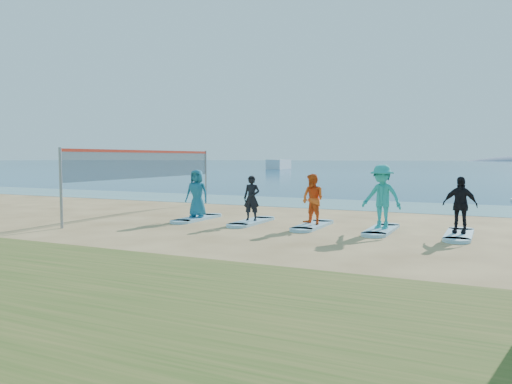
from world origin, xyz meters
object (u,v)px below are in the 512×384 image
at_px(volleyball_net, 148,165).
at_px(student_3, 382,197).
at_px(student_1, 252,198).
at_px(surfboard_0, 197,218).
at_px(student_2, 313,199).
at_px(student_4, 460,205).
at_px(student_0, 197,193).
at_px(surfboard_1, 252,222).
at_px(surfboard_3, 381,230).
at_px(surfboard_4, 459,235).
at_px(boat_offshore_a, 279,169).
at_px(surfboard_2, 313,226).

xyz_separation_m(volleyball_net, student_3, (9.20, -0.87, -0.87)).
distance_m(volleyball_net, student_1, 5.10).
height_order(surfboard_0, student_2, student_2).
relative_size(surfboard_0, student_4, 1.40).
bearing_deg(student_0, student_4, -8.05).
relative_size(volleyball_net, student_1, 6.05).
relative_size(surfboard_1, student_3, 1.16).
bearing_deg(surfboard_0, surfboard_3, 0.00).
bearing_deg(student_1, student_4, -7.84).
bearing_deg(volleyball_net, surfboard_4, -4.36).
relative_size(boat_offshore_a, student_2, 5.53).
bearing_deg(student_3, surfboard_1, -165.89).
relative_size(volleyball_net, surfboard_0, 4.13).
xyz_separation_m(boat_offshore_a, surfboard_4, (35.62, -71.14, 0.04)).
height_order(student_3, surfboard_4, student_3).
xyz_separation_m(boat_offshore_a, surfboard_0, (27.04, -71.14, 0.04)).
xyz_separation_m(student_0, surfboard_2, (4.29, 0.00, -0.88)).
bearing_deg(student_4, surfboard_4, 0.00).
height_order(student_2, student_4, student_2).
relative_size(surfboard_2, student_4, 1.40).
relative_size(surfboard_2, student_2, 1.39).
xyz_separation_m(student_2, surfboard_3, (2.14, 0.00, -0.84)).
bearing_deg(surfboard_1, student_1, 180.00).
xyz_separation_m(volleyball_net, student_1, (4.91, -0.87, -1.06)).
xyz_separation_m(student_3, student_4, (2.14, 0.00, -0.16)).
distance_m(volleyball_net, student_3, 9.28).
relative_size(surfboard_3, surfboard_4, 1.00).
height_order(surfboard_1, student_2, student_2).
bearing_deg(surfboard_3, boat_offshore_a, 115.20).
distance_m(volleyball_net, surfboard_4, 11.53).
relative_size(student_0, student_4, 1.06).
bearing_deg(student_0, volleyball_net, 154.56).
xyz_separation_m(surfboard_0, surfboard_1, (2.14, 0.00, 0.00)).
relative_size(student_3, surfboard_4, 0.86).
relative_size(surfboard_0, student_3, 1.16).
bearing_deg(surfboard_4, student_0, 180.00).
bearing_deg(surfboard_4, student_4, 0.00).
distance_m(boat_offshore_a, surfboard_3, 78.62).
bearing_deg(volleyball_net, surfboard_3, -5.38).
bearing_deg(boat_offshore_a, surfboard_2, -74.40).
xyz_separation_m(surfboard_1, student_1, (-0.00, 0.00, 0.80)).
bearing_deg(surfboard_4, surfboard_3, 180.00).
distance_m(student_1, student_4, 6.43).
bearing_deg(surfboard_3, surfboard_2, 180.00).
bearing_deg(student_2, surfboard_3, 24.53).
distance_m(boat_offshore_a, surfboard_4, 79.56).
distance_m(student_2, student_3, 2.15).
height_order(surfboard_1, student_3, student_3).
bearing_deg(volleyball_net, student_0, -17.38).
xyz_separation_m(boat_offshore_a, student_1, (29.18, -71.14, 0.84)).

